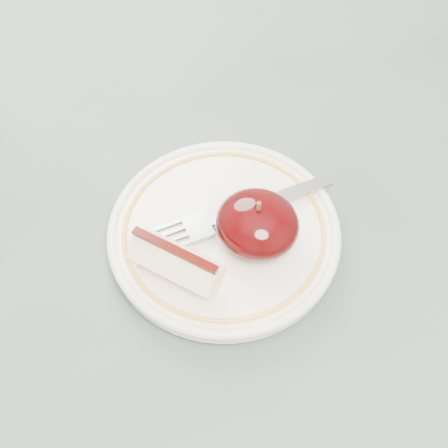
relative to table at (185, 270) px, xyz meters
The scene contains 5 objects.
table is the anchor object (origin of this frame).
plate 0.11m from the table, ahead, with size 0.21×0.21×0.02m.
apple_half 0.15m from the table, ahead, with size 0.07×0.07×0.05m.
apple_wedge 0.14m from the table, 56.55° to the right, with size 0.08×0.04×0.04m.
fork 0.12m from the table, 26.19° to the left, with size 0.12×0.16×0.00m.
Camera 1 is at (0.20, -0.25, 1.22)m, focal length 50.00 mm.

